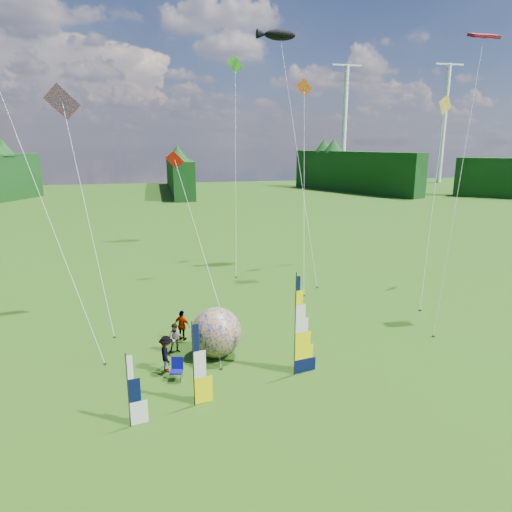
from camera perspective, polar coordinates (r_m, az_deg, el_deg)
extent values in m
plane|color=#366416|center=(20.13, 5.53, -18.03)|extent=(220.00, 220.00, 0.00)
sphere|color=#001370|center=(23.56, -4.98, -9.49)|extent=(2.99, 2.99, 2.56)
imported|color=#66594C|center=(24.07, -6.40, -9.88)|extent=(0.81, 0.70, 1.88)
imported|color=#66594C|center=(24.38, -10.01, -10.08)|extent=(0.77, 0.39, 1.59)
imported|color=#66594C|center=(22.54, -11.14, -11.92)|extent=(0.54, 1.20, 1.80)
imported|color=#66594C|center=(25.70, -9.22, -8.58)|extent=(1.05, 0.93, 1.72)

